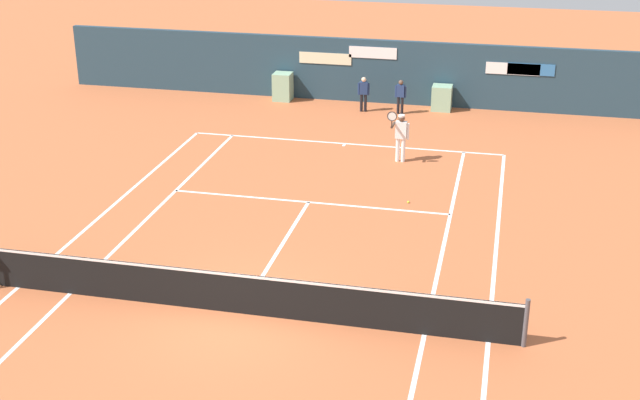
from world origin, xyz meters
TOP-DOWN VIEW (x-y plane):
  - ground_plane at (-0.00, 0.58)m, footprint 80.00×80.00m
  - tennis_net at (0.00, 0.00)m, footprint 12.10×0.10m
  - sponsor_back_wall at (-0.02, 16.96)m, footprint 25.00×1.02m
  - player_on_baseline at (2.06, 10.32)m, footprint 0.64×0.65m
  - ball_kid_right_post at (1.34, 15.60)m, footprint 0.43×0.19m
  - ball_kid_centre_post at (-0.06, 15.60)m, footprint 0.44×0.20m
  - tennis_ball_by_sideline at (2.77, 6.96)m, footprint 0.07×0.07m

SIDE VIEW (x-z plane):
  - ground_plane at x=0.00m, z-range 0.00..0.01m
  - tennis_ball_by_sideline at x=2.77m, z-range 0.00..0.07m
  - tennis_net at x=0.00m, z-range -0.02..1.05m
  - ball_kid_right_post at x=1.34m, z-range 0.10..1.40m
  - ball_kid_centre_post at x=-0.06m, z-range 0.10..1.43m
  - player_on_baseline at x=2.06m, z-range 0.05..1.84m
  - sponsor_back_wall at x=-0.02m, z-range -0.04..2.42m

